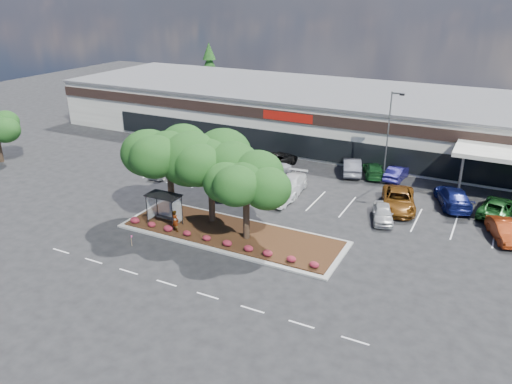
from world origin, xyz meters
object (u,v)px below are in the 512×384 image
at_px(car_1, 225,186).
at_px(survey_stake, 131,239).
at_px(light_pole, 388,144).
at_px(car_0, 164,169).

bearing_deg(car_1, survey_stake, -118.79).
bearing_deg(light_pole, car_0, -158.00).
xyz_separation_m(survey_stake, car_1, (0.99, 12.31, 0.17)).
relative_size(light_pole, survey_stake, 9.95).
xyz_separation_m(light_pole, survey_stake, (-13.73, -22.05, -3.43)).
bearing_deg(car_0, survey_stake, -67.49).
relative_size(car_0, car_1, 0.91).
bearing_deg(light_pole, survey_stake, -121.91).
height_order(light_pole, car_0, light_pole).
height_order(survey_stake, car_1, car_1).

